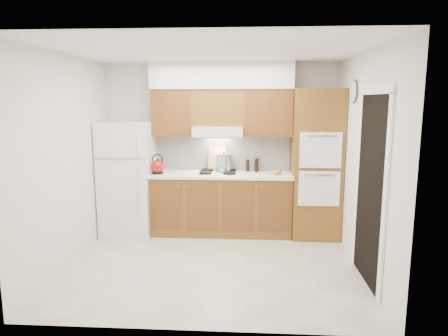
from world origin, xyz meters
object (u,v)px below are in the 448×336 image
fridge (128,178)px  stock_pot (224,162)px  kettle (158,167)px  oven_cabinet (316,164)px

fridge → stock_pot: size_ratio=6.94×
kettle → stock_pot: (0.99, 0.23, 0.04)m
fridge → kettle: fridge is taller
oven_cabinet → stock_pot: (-1.38, 0.14, -0.01)m
stock_pot → kettle: bearing=-167.1°
fridge → stock_pot: 1.49m
kettle → fridge: bearing=-167.1°
kettle → oven_cabinet: bearing=21.1°
oven_cabinet → fridge: bearing=-179.3°
fridge → kettle: size_ratio=8.56×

